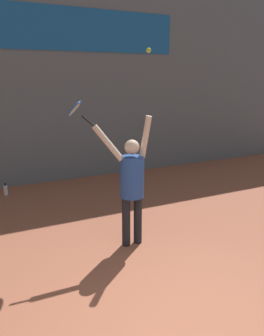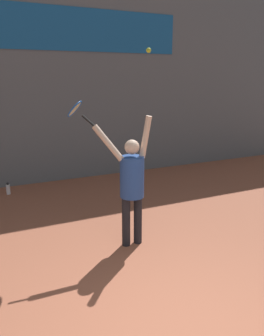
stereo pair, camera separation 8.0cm
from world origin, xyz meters
name	(u,v)px [view 2 (the right image)]	position (x,y,z in m)	size (l,w,h in m)	color
back_wall	(51,80)	(0.00, 6.15, 2.50)	(18.00, 0.10, 5.00)	slate
sponsor_banner	(48,28)	(0.00, 6.09, 3.67)	(6.61, 0.02, 0.98)	#195B9E
tennis_player	(132,181)	(0.37, 2.26, 1.05)	(0.85, 0.50, 2.03)	black
tennis_racket	(76,110)	(-0.34, 2.66, 2.11)	(0.43, 0.38, 0.38)	black
tennis_ball	(149,50)	(0.59, 2.17, 2.92)	(0.07, 0.07, 0.07)	#CCDB2D
water_bottle	(8,189)	(-1.24, 5.53, 0.12)	(0.09, 0.09, 0.27)	silver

